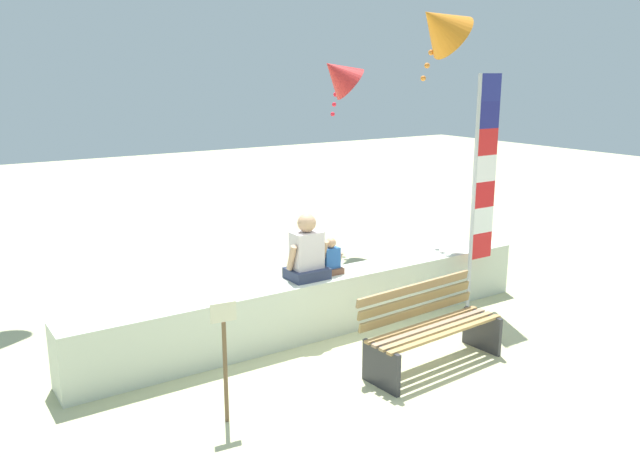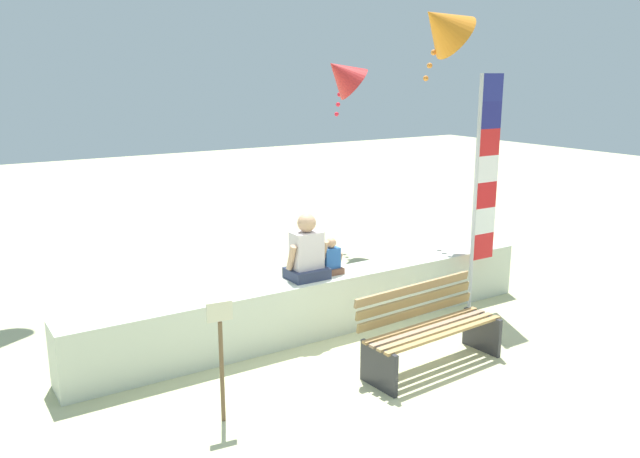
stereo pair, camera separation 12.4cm
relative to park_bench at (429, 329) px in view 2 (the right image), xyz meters
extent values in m
plane|color=#BDBD8B|center=(-0.50, 0.26, -0.42)|extent=(40.00, 40.00, 0.00)
cube|color=beige|center=(-0.50, 1.45, -0.06)|extent=(6.25, 0.51, 0.72)
cube|color=#A47D4A|center=(0.02, -0.25, 0.03)|extent=(1.71, 0.18, 0.03)
cube|color=#9D7E52|center=(0.01, -0.14, 0.03)|extent=(1.71, 0.18, 0.03)
cube|color=#94745B|center=(0.00, -0.03, 0.03)|extent=(1.71, 0.18, 0.03)
cube|color=#A47C4A|center=(-0.01, 0.08, 0.03)|extent=(1.71, 0.18, 0.03)
cube|color=#987B4B|center=(-0.01, 0.19, 0.15)|extent=(1.71, 0.16, 0.10)
cube|color=olive|center=(-0.01, 0.21, 0.28)|extent=(1.71, 0.16, 0.10)
cube|color=#9B7950|center=(-0.02, 0.23, 0.41)|extent=(1.71, 0.16, 0.10)
cube|color=#2D2D33|center=(-0.79, -0.14, -0.20)|extent=(0.09, 0.53, 0.45)
cube|color=#2D2D33|center=(0.80, -0.03, -0.20)|extent=(0.09, 0.53, 0.45)
cube|color=#29314B|center=(-0.66, 1.48, 0.36)|extent=(0.47, 0.39, 0.13)
cube|color=beige|center=(-0.66, 1.48, 0.65)|extent=(0.36, 0.24, 0.45)
cylinder|color=tan|center=(-0.89, 1.46, 0.60)|extent=(0.07, 0.18, 0.33)
cylinder|color=tan|center=(-0.44, 1.46, 0.60)|extent=(0.07, 0.18, 0.33)
sphere|color=tan|center=(-0.66, 1.48, 0.99)|extent=(0.22, 0.22, 0.22)
cube|color=brown|center=(-0.31, 1.48, 0.34)|extent=(0.27, 0.22, 0.07)
cube|color=#295CA7|center=(-0.31, 1.48, 0.50)|extent=(0.21, 0.13, 0.26)
cylinder|color=tan|center=(-0.44, 1.47, 0.47)|extent=(0.04, 0.10, 0.19)
cylinder|color=tan|center=(-0.18, 1.47, 0.47)|extent=(0.04, 0.10, 0.19)
sphere|color=tan|center=(-0.31, 1.48, 0.70)|extent=(0.13, 0.13, 0.13)
cylinder|color=#B7B7BC|center=(1.60, 0.97, 1.15)|extent=(0.05, 0.05, 3.15)
cube|color=red|center=(1.81, 0.97, 0.46)|extent=(0.36, 0.02, 0.35)
cube|color=white|center=(1.81, 0.97, 0.81)|extent=(0.36, 0.02, 0.35)
cube|color=red|center=(1.81, 0.97, 1.16)|extent=(0.36, 0.02, 0.35)
cube|color=white|center=(1.81, 0.97, 1.51)|extent=(0.36, 0.02, 0.35)
cube|color=red|center=(1.81, 0.97, 1.86)|extent=(0.36, 0.02, 0.35)
cube|color=navy|center=(1.81, 0.97, 2.20)|extent=(0.36, 0.02, 0.35)
cube|color=navy|center=(1.81, 0.97, 2.55)|extent=(0.36, 0.02, 0.35)
cone|color=orange|center=(1.86, 2.02, 3.37)|extent=(1.03, 0.91, 0.93)
sphere|color=orange|center=(1.88, 2.12, 3.19)|extent=(0.08, 0.08, 0.08)
sphere|color=orange|center=(1.91, 2.22, 3.01)|extent=(0.08, 0.08, 0.08)
sphere|color=orange|center=(1.93, 2.31, 2.83)|extent=(0.08, 0.08, 0.08)
sphere|color=orange|center=(1.95, 2.41, 2.65)|extent=(0.08, 0.08, 0.08)
cone|color=red|center=(2.02, 4.68, 2.71)|extent=(1.07, 0.96, 0.90)
sphere|color=red|center=(2.06, 4.78, 2.53)|extent=(0.08, 0.08, 0.08)
sphere|color=red|center=(2.09, 4.87, 2.35)|extent=(0.08, 0.08, 0.08)
sphere|color=red|center=(2.13, 4.96, 2.17)|extent=(0.08, 0.08, 0.08)
sphere|color=red|center=(2.16, 5.06, 1.99)|extent=(0.08, 0.08, 0.08)
cylinder|color=brown|center=(-2.39, 0.12, 0.07)|extent=(0.04, 0.04, 0.98)
cube|color=beige|center=(-2.39, 0.12, 0.65)|extent=(0.24, 0.05, 0.18)
camera|label=1|loc=(-4.66, -4.89, 2.73)|focal=36.38mm
camera|label=2|loc=(-4.55, -4.96, 2.73)|focal=36.38mm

